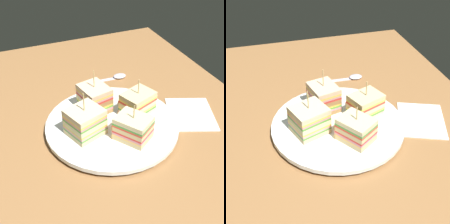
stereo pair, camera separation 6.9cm
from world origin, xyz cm
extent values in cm
cube|color=olive|center=(0.00, 0.00, -0.90)|extent=(101.76, 72.60, 1.80)
cylinder|color=white|center=(0.00, 0.00, 0.40)|extent=(18.50, 18.50, 0.81)
cylinder|color=white|center=(0.00, 0.00, 1.30)|extent=(29.84, 29.84, 0.99)
cube|color=beige|center=(0.79, -6.68, 2.31)|extent=(7.57, 8.48, 1.02)
cube|color=#B2844C|center=(-0.45, -3.48, 2.31)|extent=(5.04, 2.18, 1.02)
cube|color=#F3A49D|center=(0.79, -6.68, 3.09)|extent=(7.57, 8.48, 0.53)
cube|color=#4F9935|center=(0.79, -6.68, 3.62)|extent=(7.57, 8.48, 0.53)
cube|color=#F6D753|center=(0.79, -6.68, 4.16)|extent=(7.57, 8.48, 0.53)
cube|color=beige|center=(0.79, -6.68, 4.93)|extent=(7.57, 8.48, 1.02)
cube|color=#9E7242|center=(-0.45, -3.48, 4.93)|extent=(5.04, 2.18, 1.02)
cube|color=red|center=(0.79, -6.68, 5.71)|extent=(7.57, 8.48, 0.53)
cube|color=#ECD452|center=(0.79, -6.68, 6.25)|extent=(7.57, 8.48, 0.53)
cube|color=beige|center=(0.79, -6.68, 7.02)|extent=(7.57, 8.48, 1.02)
cylinder|color=tan|center=(0.79, -6.68, 9.29)|extent=(0.24, 0.24, 3.50)
cube|color=beige|center=(6.51, 1.66, 2.31)|extent=(8.12, 7.21, 1.03)
cube|color=#9E7242|center=(3.18, 0.88, 2.31)|extent=(1.55, 5.58, 1.03)
cube|color=pink|center=(6.51, 1.66, 3.08)|extent=(8.12, 7.21, 0.51)
cube|color=#5FA83D|center=(6.51, 1.66, 3.59)|extent=(8.12, 7.21, 0.51)
cube|color=#F8CB4B|center=(6.51, 1.66, 4.09)|extent=(8.12, 7.21, 0.51)
cube|color=beige|center=(6.51, 1.66, 4.86)|extent=(8.12, 7.21, 1.03)
cube|color=#9E7242|center=(3.18, 0.88, 4.86)|extent=(1.55, 5.58, 1.03)
cube|color=red|center=(6.51, 1.66, 5.62)|extent=(8.12, 7.21, 0.51)
cube|color=#D69693|center=(6.51, 1.66, 6.13)|extent=(8.12, 7.21, 0.51)
cube|color=#F1C94E|center=(6.51, 1.66, 6.64)|extent=(8.12, 7.21, 0.51)
cube|color=beige|center=(6.51, 1.66, 7.40)|extent=(8.12, 7.21, 1.03)
cylinder|color=tan|center=(6.51, 1.66, 10.01)|extent=(0.24, 0.24, 4.18)
cube|color=#E3C48A|center=(-1.13, 6.63, 2.36)|extent=(8.42, 8.77, 1.12)
cube|color=#B2844C|center=(0.05, 3.41, 2.36)|extent=(5.99, 2.43, 1.12)
cube|color=#4F9539|center=(-1.13, 6.63, 3.15)|extent=(8.42, 8.77, 0.46)
cube|color=pink|center=(-1.13, 6.63, 3.61)|extent=(8.42, 8.77, 0.46)
cube|color=#ECC949|center=(-1.13, 6.63, 4.07)|extent=(8.42, 8.77, 0.46)
cube|color=beige|center=(-1.13, 6.63, 4.86)|extent=(8.42, 8.77, 1.12)
cube|color=#9E7242|center=(0.05, 3.41, 4.86)|extent=(5.99, 2.43, 1.12)
cube|color=#4F9F34|center=(-1.13, 6.63, 5.65)|extent=(8.42, 8.77, 0.46)
cube|color=pink|center=(-1.13, 6.63, 6.11)|extent=(8.42, 8.77, 0.46)
cube|color=yellow|center=(-1.13, 6.63, 6.56)|extent=(8.42, 8.77, 0.46)
cube|color=beige|center=(-1.13, 6.63, 7.35)|extent=(8.42, 8.77, 1.12)
cylinder|color=tan|center=(-1.13, 6.63, 10.01)|extent=(0.24, 0.24, 4.19)
cube|color=#DDBD86|center=(-6.39, -2.10, 2.31)|extent=(8.92, 8.55, 1.01)
cube|color=#B2844C|center=(-3.56, -0.16, 2.31)|extent=(3.32, 4.67, 1.01)
cube|color=#F4BE5C|center=(-6.39, -2.10, 3.04)|extent=(8.92, 8.55, 0.45)
cube|color=pink|center=(-6.39, -2.10, 3.49)|extent=(8.92, 8.55, 0.45)
cube|color=red|center=(-6.39, -2.10, 3.94)|extent=(8.92, 8.55, 0.45)
cube|color=#D7B87E|center=(-6.39, -2.10, 4.67)|extent=(8.92, 8.55, 1.01)
cube|color=#9E7242|center=(-3.56, -0.16, 4.67)|extent=(3.32, 4.67, 1.01)
cube|color=red|center=(-6.39, -2.10, 5.40)|extent=(8.92, 8.55, 0.45)
cube|color=green|center=(-6.39, -2.10, 5.85)|extent=(8.92, 8.55, 0.45)
cube|color=beige|center=(-6.39, -2.10, 6.59)|extent=(8.92, 8.55, 1.01)
cylinder|color=tan|center=(-6.39, -2.10, 8.62)|extent=(0.24, 0.24, 3.04)
cube|color=silver|center=(20.71, -4.25, 0.12)|extent=(1.58, 10.49, 0.25)
ellipsoid|color=silver|center=(20.46, -10.94, 0.50)|extent=(2.78, 3.77, 1.00)
cube|color=white|center=(-2.28, -19.76, 0.25)|extent=(16.15, 14.74, 0.50)
camera|label=1|loc=(-51.25, 21.49, 46.08)|focal=50.65mm
camera|label=2|loc=(-53.52, 14.96, 46.08)|focal=50.65mm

